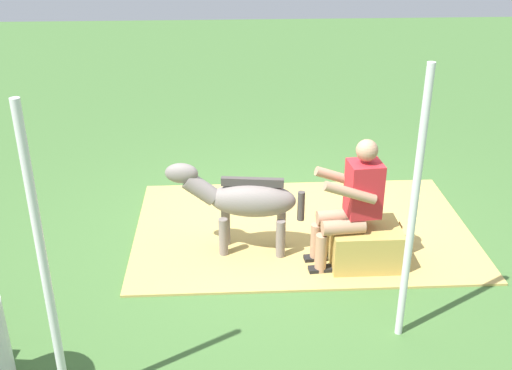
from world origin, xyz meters
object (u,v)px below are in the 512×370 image
at_px(hay_bale, 364,245).
at_px(tent_pole_left, 413,212).
at_px(person_seated, 351,200).
at_px(tent_pole_right, 45,270).
at_px(pony_standing, 243,200).
at_px(soda_bottle, 398,234).

bearing_deg(hay_bale, tent_pole_left, 94.13).
relative_size(person_seated, tent_pole_right, 0.57).
distance_m(hay_bale, person_seated, 0.52).
xyz_separation_m(pony_standing, tent_pole_left, (-1.22, 1.33, 0.55)).
distance_m(hay_bale, tent_pole_left, 1.39).
height_order(pony_standing, soda_bottle, pony_standing).
bearing_deg(soda_bottle, tent_pole_left, 75.77).
relative_size(pony_standing, soda_bottle, 4.59).
distance_m(person_seated, pony_standing, 1.04).
bearing_deg(soda_bottle, pony_standing, 0.42).
height_order(pony_standing, tent_pole_left, tent_pole_left).
bearing_deg(pony_standing, soda_bottle, -179.58).
bearing_deg(pony_standing, person_seated, 163.15).
relative_size(person_seated, tent_pole_left, 0.57).
bearing_deg(person_seated, soda_bottle, -151.62).
relative_size(hay_bale, tent_pole_right, 0.29).
distance_m(pony_standing, tent_pole_left, 1.89).
xyz_separation_m(hay_bale, soda_bottle, (-0.42, -0.30, -0.06)).
bearing_deg(person_seated, hay_bale, -176.33).
xyz_separation_m(hay_bale, pony_standing, (1.15, -0.29, 0.37)).
height_order(pony_standing, tent_pole_right, tent_pole_right).
xyz_separation_m(pony_standing, tent_pole_right, (1.32, 1.99, 0.55)).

